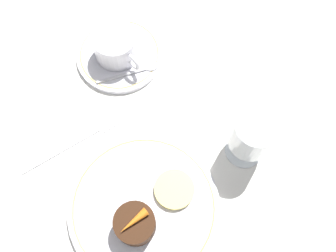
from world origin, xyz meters
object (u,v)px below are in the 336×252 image
(coffee_cup, at_px, (116,45))
(dessert_cake, at_px, (135,224))
(dinner_plate, at_px, (144,207))
(fork, at_px, (85,136))
(wine_glass, at_px, (252,136))

(coffee_cup, bearing_deg, dessert_cake, -34.77)
(dinner_plate, height_order, dessert_cake, dessert_cake)
(dinner_plate, xyz_separation_m, coffee_cup, (-0.25, 0.15, 0.03))
(dinner_plate, relative_size, dessert_cake, 3.88)
(dinner_plate, relative_size, coffee_cup, 2.32)
(dinner_plate, bearing_deg, dessert_cake, -62.62)
(dinner_plate, distance_m, coffee_cup, 0.29)
(coffee_cup, xyz_separation_m, dessert_cake, (0.26, -0.18, -0.00))
(dinner_plate, distance_m, dessert_cake, 0.04)
(fork, bearing_deg, wine_glass, 42.25)
(wine_glass, xyz_separation_m, fork, (-0.20, -0.19, -0.07))
(wine_glass, relative_size, fork, 0.59)
(fork, xyz_separation_m, dessert_cake, (0.18, -0.03, 0.03))
(coffee_cup, height_order, fork, coffee_cup)
(coffee_cup, xyz_separation_m, fork, (0.08, -0.15, -0.04))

